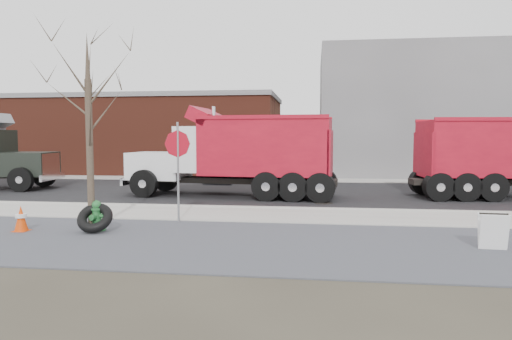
# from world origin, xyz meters

# --- Properties ---
(ground) EXTENTS (120.00, 120.00, 0.00)m
(ground) POSITION_xyz_m (0.00, 0.00, 0.00)
(ground) COLOR #383328
(ground) RESTS_ON ground
(gravel_verge) EXTENTS (60.00, 5.00, 0.03)m
(gravel_verge) POSITION_xyz_m (0.00, -3.50, 0.01)
(gravel_verge) COLOR slate
(gravel_verge) RESTS_ON ground
(sidewalk) EXTENTS (60.00, 2.50, 0.06)m
(sidewalk) POSITION_xyz_m (0.00, 0.25, 0.03)
(sidewalk) COLOR #9E9B93
(sidewalk) RESTS_ON ground
(curb) EXTENTS (60.00, 0.15, 0.11)m
(curb) POSITION_xyz_m (0.00, 1.55, 0.06)
(curb) COLOR #9E9B93
(curb) RESTS_ON ground
(road) EXTENTS (60.00, 9.40, 0.02)m
(road) POSITION_xyz_m (0.00, 6.30, 0.01)
(road) COLOR black
(road) RESTS_ON ground
(far_sidewalk) EXTENTS (60.00, 2.00, 0.06)m
(far_sidewalk) POSITION_xyz_m (0.00, 12.00, 0.03)
(far_sidewalk) COLOR #9E9B93
(far_sidewalk) RESTS_ON ground
(building_grey) EXTENTS (12.00, 10.00, 8.00)m
(building_grey) POSITION_xyz_m (9.00, 18.00, 4.00)
(building_grey) COLOR gray
(building_grey) RESTS_ON ground
(building_brick) EXTENTS (20.20, 8.20, 5.30)m
(building_brick) POSITION_xyz_m (-10.00, 17.00, 2.65)
(building_brick) COLOR #5E271B
(building_brick) RESTS_ON ground
(bare_tree) EXTENTS (3.20, 3.20, 5.20)m
(bare_tree) POSITION_xyz_m (-3.20, -2.60, 3.30)
(bare_tree) COLOR #382D23
(bare_tree) RESTS_ON ground
(fire_hydrant) EXTENTS (0.48, 0.46, 0.84)m
(fire_hydrant) POSITION_xyz_m (-3.04, -2.62, 0.38)
(fire_hydrant) COLOR #2B7036
(fire_hydrant) RESTS_ON ground
(truck_tire) EXTENTS (1.01, 0.94, 0.81)m
(truck_tire) POSITION_xyz_m (-3.00, -2.81, 0.40)
(truck_tire) COLOR black
(truck_tire) RESTS_ON ground
(stop_sign) EXTENTS (0.60, 0.57, 2.93)m
(stop_sign) POSITION_xyz_m (-1.28, -1.10, 1.99)
(stop_sign) COLOR gray
(stop_sign) RESTS_ON ground
(sandwich_board) EXTENTS (0.62, 0.42, 0.81)m
(sandwich_board) POSITION_xyz_m (6.58, -3.40, 0.44)
(sandwich_board) COLOR white
(sandwich_board) RESTS_ON ground
(traffic_cone_near) EXTENTS (0.36, 0.36, 0.70)m
(traffic_cone_near) POSITION_xyz_m (-4.99, -2.93, 0.35)
(traffic_cone_near) COLOR #DA3C06
(traffic_cone_near) RESTS_ON ground
(dump_truck_red_b) EXTENTS (8.79, 3.13, 3.67)m
(dump_truck_red_b) POSITION_xyz_m (-0.43, 4.70, 1.87)
(dump_truck_red_b) COLOR black
(dump_truck_red_b) RESTS_ON ground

